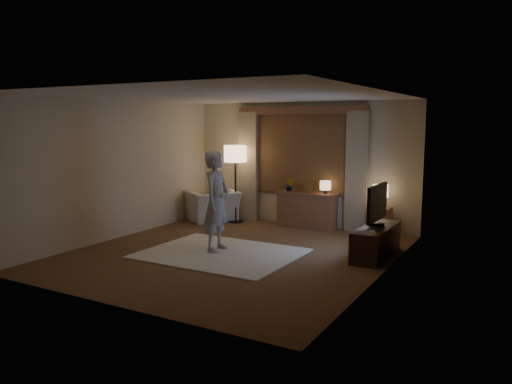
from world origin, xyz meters
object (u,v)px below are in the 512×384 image
Objects in this scene: sideboard at (307,211)px; person at (217,201)px; armchair at (213,206)px; side_table at (379,222)px; tv_stand at (376,242)px.

person reaches higher than sideboard.
person is at bearing 68.75° from armchair.
person is (-0.55, -2.52, 0.52)m from sideboard.
sideboard is 2.14× the size of side_table.
side_table is (3.64, 0.33, -0.06)m from armchair.
side_table is 0.33× the size of person.
sideboard is at bearing 133.12° from armchair.
side_table is at bearing -45.81° from person.
tv_stand is at bearing -73.93° from person.
sideboard is at bearing 140.93° from tv_stand.
person is (-2.45, -0.98, 0.62)m from tv_stand.
person is (-2.09, -2.47, 0.59)m from side_table.
person reaches higher than side_table.
person is (1.55, -2.14, 0.53)m from armchair.
side_table is 3.29m from person.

